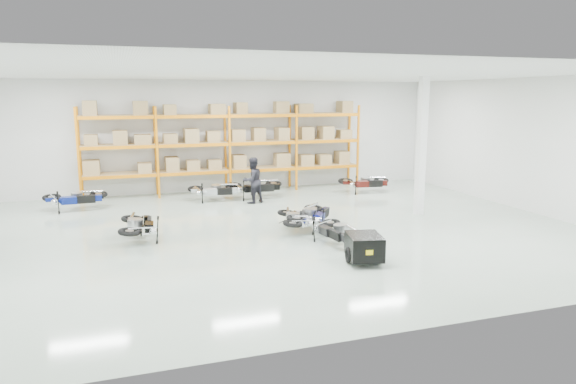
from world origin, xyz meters
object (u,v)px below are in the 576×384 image
object	(u,v)px
moto_silver_left	(296,215)
moto_back_c	(255,183)
moto_back_a	(75,194)
person_back	(253,180)
moto_touring_right	(337,226)
trailer	(364,247)
moto_back_d	(365,179)
moto_blue_centre	(312,211)
moto_black_far_left	(139,221)
moto_back_b	(215,187)

from	to	relation	value
moto_silver_left	moto_back_c	size ratio (longest dim) A/B	0.84
moto_back_a	person_back	xyz separation A→B (m)	(6.10, -0.73, 0.29)
moto_silver_left	moto_touring_right	distance (m)	1.71
trailer	person_back	world-z (taller)	person_back
moto_back_c	moto_back_d	bearing A→B (deg)	-90.69
trailer	moto_back_a	world-z (taller)	moto_back_a
moto_back_a	person_back	bearing A→B (deg)	-98.41
moto_back_d	moto_touring_right	bearing A→B (deg)	159.21
moto_back_a	moto_back_c	world-z (taller)	moto_back_c
moto_touring_right	moto_back_a	size ratio (longest dim) A/B	0.90
moto_blue_centre	moto_silver_left	size ratio (longest dim) A/B	1.09
moto_black_far_left	moto_back_c	distance (m)	6.50
moto_silver_left	moto_back_d	size ratio (longest dim) A/B	0.89
moto_blue_centre	person_back	bearing A→B (deg)	-38.87
moto_touring_right	person_back	xyz separation A→B (m)	(-0.78, 5.92, 0.35)
person_back	moto_silver_left	bearing A→B (deg)	69.33
moto_silver_left	person_back	world-z (taller)	person_back
moto_touring_right	moto_silver_left	bearing A→B (deg)	103.08
moto_back_a	moto_back_b	bearing A→B (deg)	-90.13
moto_silver_left	moto_back_b	size ratio (longest dim) A/B	0.92
moto_black_far_left	trailer	size ratio (longest dim) A/B	1.05
moto_back_d	trailer	bearing A→B (deg)	164.59
moto_silver_left	moto_back_c	bearing A→B (deg)	-80.78
moto_blue_centre	moto_back_a	distance (m)	8.42
trailer	moto_back_d	world-z (taller)	moto_back_d
moto_blue_centre	trailer	xyz separation A→B (m)	(0.01, -3.39, -0.14)
moto_touring_right	person_back	distance (m)	5.98
moto_black_far_left	moto_touring_right	bearing A→B (deg)	160.95
moto_back_b	moto_back_c	bearing A→B (deg)	-81.42
moto_back_c	person_back	distance (m)	0.95
moto_touring_right	trailer	xyz separation A→B (m)	(0.00, -1.60, -0.10)
moto_back_b	moto_back_d	xyz separation A→B (m)	(6.08, -0.28, 0.02)
moto_blue_centre	moto_back_a	xyz separation A→B (m)	(-6.87, 4.86, 0.02)
moto_silver_left	trailer	distance (m)	3.25
moto_back_c	moto_black_far_left	bearing A→B (deg)	139.38
moto_back_c	moto_silver_left	bearing A→B (deg)	-178.31
moto_silver_left	moto_back_b	distance (m)	5.36
trailer	moto_back_b	world-z (taller)	moto_back_b
moto_black_far_left	moto_back_a	distance (m)	4.97
moto_back_b	moto_touring_right	bearing A→B (deg)	-155.15
moto_touring_right	moto_back_d	world-z (taller)	moto_back_d
moto_black_far_left	moto_back_b	bearing A→B (deg)	-118.36
moto_black_far_left	moto_touring_right	xyz separation A→B (m)	(4.95, -2.07, -0.04)
trailer	moto_back_d	bearing A→B (deg)	75.85
person_back	moto_back_a	bearing A→B (deg)	-30.06
moto_back_b	moto_back_c	size ratio (longest dim) A/B	0.91
moto_back_b	person_back	world-z (taller)	person_back
moto_black_far_left	moto_silver_left	bearing A→B (deg)	177.51
moto_silver_left	moto_back_c	world-z (taller)	moto_back_c
moto_back_b	moto_back_d	size ratio (longest dim) A/B	0.96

